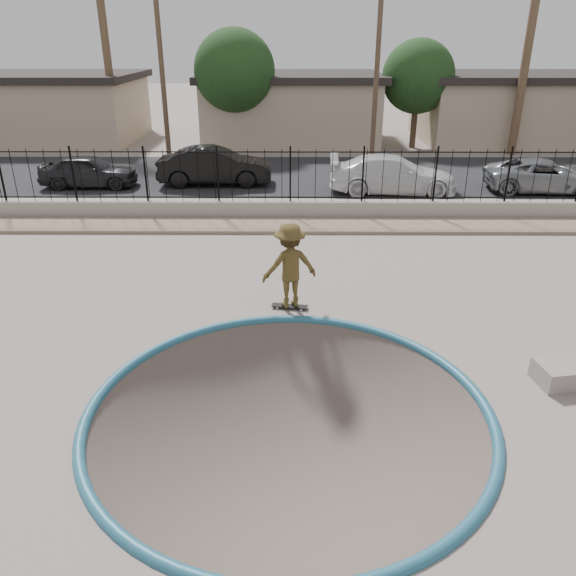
# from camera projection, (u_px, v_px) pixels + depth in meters

# --- Properties ---
(ground) EXTENTS (120.00, 120.00, 2.20)m
(ground) POSITION_uv_depth(u_px,v_px,m) (290.00, 232.00, 21.93)
(ground) COLOR gray
(ground) RESTS_ON ground
(bowl_pit) EXTENTS (6.84, 6.84, 1.80)m
(bowl_pit) POSITION_uv_depth(u_px,v_px,m) (289.00, 412.00, 9.63)
(bowl_pit) COLOR #4E423B
(bowl_pit) RESTS_ON ground
(coping_ring) EXTENTS (7.04, 7.04, 0.20)m
(coping_ring) POSITION_uv_depth(u_px,v_px,m) (289.00, 412.00, 9.63)
(coping_ring) COLOR #245F77
(coping_ring) RESTS_ON ground
(rock_strip) EXTENTS (42.00, 1.60, 0.11)m
(rock_strip) POSITION_uv_depth(u_px,v_px,m) (290.00, 225.00, 18.90)
(rock_strip) COLOR #977D63
(rock_strip) RESTS_ON ground
(retaining_wall) EXTENTS (42.00, 0.45, 0.60)m
(retaining_wall) POSITION_uv_depth(u_px,v_px,m) (290.00, 209.00, 19.81)
(retaining_wall) COLOR gray
(retaining_wall) RESTS_ON ground
(fence) EXTENTS (40.00, 0.04, 1.80)m
(fence) POSITION_uv_depth(u_px,v_px,m) (290.00, 175.00, 19.31)
(fence) COLOR black
(fence) RESTS_ON retaining_wall
(street) EXTENTS (90.00, 8.00, 0.04)m
(street) POSITION_uv_depth(u_px,v_px,m) (291.00, 174.00, 26.03)
(street) COLOR black
(street) RESTS_ON ground
(house_west) EXTENTS (11.60, 8.60, 3.90)m
(house_west) POSITION_uv_depth(u_px,v_px,m) (44.00, 107.00, 33.97)
(house_west) COLOR tan
(house_west) RESTS_ON ground
(house_center) EXTENTS (10.60, 8.60, 3.90)m
(house_center) POSITION_uv_depth(u_px,v_px,m) (291.00, 107.00, 33.89)
(house_center) COLOR tan
(house_center) RESTS_ON ground
(house_east) EXTENTS (12.60, 8.60, 3.90)m
(house_east) POSITION_uv_depth(u_px,v_px,m) (523.00, 107.00, 33.82)
(house_east) COLOR tan
(house_east) RESTS_ON ground
(palm_mid) EXTENTS (2.30, 2.30, 9.30)m
(palm_mid) POSITION_uv_depth(u_px,v_px,m) (103.00, 19.00, 29.73)
(palm_mid) COLOR brown
(palm_mid) RESTS_ON ground
(palm_right) EXTENTS (2.30, 2.30, 10.30)m
(palm_right) POSITION_uv_depth(u_px,v_px,m) (535.00, 4.00, 27.53)
(palm_right) COLOR brown
(palm_right) RESTS_ON ground
(utility_pole_left) EXTENTS (1.70, 0.24, 9.00)m
(utility_pole_left) POSITION_uv_depth(u_px,v_px,m) (161.00, 64.00, 25.96)
(utility_pole_left) COLOR #473323
(utility_pole_left) RESTS_ON ground
(utility_pole_mid) EXTENTS (1.70, 0.24, 9.50)m
(utility_pole_mid) POSITION_uv_depth(u_px,v_px,m) (378.00, 58.00, 25.81)
(utility_pole_mid) COLOR #473323
(utility_pole_mid) RESTS_ON ground
(street_tree_left) EXTENTS (4.32, 4.32, 6.36)m
(street_tree_left) POSITION_uv_depth(u_px,v_px,m) (234.00, 71.00, 29.81)
(street_tree_left) COLOR #473323
(street_tree_left) RESTS_ON ground
(street_tree_mid) EXTENTS (3.96, 3.96, 5.83)m
(street_tree_mid) POSITION_uv_depth(u_px,v_px,m) (418.00, 77.00, 30.81)
(street_tree_mid) COLOR #473323
(street_tree_mid) RESTS_ON ground
(skater) EXTENTS (1.45, 1.09, 1.99)m
(skater) POSITION_uv_depth(u_px,v_px,m) (290.00, 270.00, 12.87)
(skater) COLOR brown
(skater) RESTS_ON ground
(skateboard) EXTENTS (0.87, 0.34, 0.07)m
(skateboard) POSITION_uv_depth(u_px,v_px,m) (290.00, 306.00, 13.25)
(skateboard) COLOR black
(skateboard) RESTS_ON ground
(car_a) EXTENTS (4.00, 1.64, 1.36)m
(car_a) POSITION_uv_depth(u_px,v_px,m) (89.00, 171.00, 23.55)
(car_a) COLOR black
(car_a) RESTS_ON street
(car_b) EXTENTS (4.82, 1.79, 1.57)m
(car_b) POSITION_uv_depth(u_px,v_px,m) (215.00, 166.00, 23.89)
(car_b) COLOR black
(car_b) RESTS_ON street
(car_c) EXTENTS (5.22, 2.35, 1.49)m
(car_c) POSITION_uv_depth(u_px,v_px,m) (393.00, 174.00, 22.64)
(car_c) COLOR white
(car_c) RESTS_ON street
(car_d) EXTENTS (4.85, 2.50, 1.31)m
(car_d) POSITION_uv_depth(u_px,v_px,m) (544.00, 175.00, 22.87)
(car_d) COLOR gray
(car_d) RESTS_ON street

